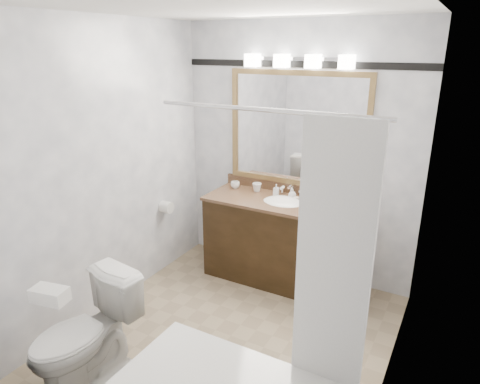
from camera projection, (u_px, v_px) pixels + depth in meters
name	position (u px, v px, depth m)	size (l,w,h in m)	color
room	(230.00, 192.00, 3.11)	(2.42, 2.62, 2.52)	#9B8869
vanity	(282.00, 240.00, 4.22)	(1.53, 0.58, 0.97)	black
mirror	(297.00, 130.00, 4.09)	(1.40, 0.04, 1.10)	olive
vanity_light_bar	(298.00, 61.00, 3.84)	(1.02, 0.14, 0.12)	silver
accent_stripe	(300.00, 64.00, 3.91)	(2.40, 0.01, 0.06)	black
tp_roll	(166.00, 207.00, 4.36)	(0.12, 0.12, 0.11)	white
toilet	(84.00, 336.00, 2.92)	(0.43, 0.76, 0.78)	white
tissue_box	(50.00, 295.00, 2.61)	(0.22, 0.12, 0.09)	white
coffee_maker	(336.00, 196.00, 3.74)	(0.16, 0.21, 0.32)	black
cup_left	(235.00, 185.00, 4.45)	(0.09, 0.09, 0.07)	white
cup_right	(257.00, 187.00, 4.35)	(0.09, 0.09, 0.09)	white
soap_bottle_a	(276.00, 190.00, 4.24)	(0.05, 0.05, 0.11)	white
soap_bottle_b	(292.00, 193.00, 4.16)	(0.08, 0.08, 0.10)	white
soap_bar	(295.00, 198.00, 4.15)	(0.08, 0.05, 0.02)	beige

